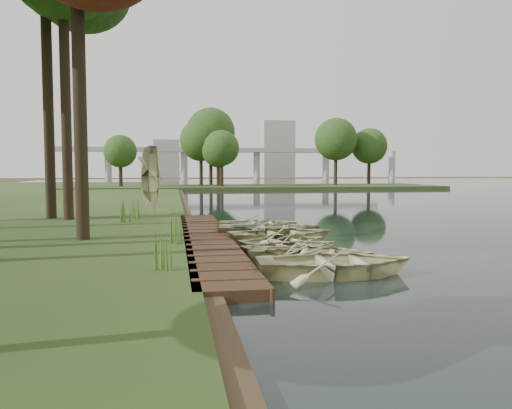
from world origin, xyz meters
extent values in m
plane|color=#3D2F1D|center=(0.00, 0.00, 0.00)|extent=(300.00, 300.00, 0.00)
cube|color=#392416|center=(-1.60, 0.00, 0.15)|extent=(1.60, 16.00, 0.30)
cube|color=#31401C|center=(8.00, 50.00, 0.23)|extent=(50.00, 14.00, 0.45)
cylinder|color=black|center=(-15.33, 50.00, 2.85)|extent=(0.50, 0.50, 4.80)
sphere|color=#2C4D1A|center=(-15.33, 50.00, 6.45)|extent=(5.60, 5.60, 5.60)
cylinder|color=black|center=(-8.67, 50.00, 2.85)|extent=(0.50, 0.50, 4.80)
sphere|color=#2C4D1A|center=(-8.67, 50.00, 6.45)|extent=(5.60, 5.60, 5.60)
cylinder|color=black|center=(-2.00, 50.00, 2.85)|extent=(0.50, 0.50, 4.80)
sphere|color=#2C4D1A|center=(-2.00, 50.00, 6.45)|extent=(5.60, 5.60, 5.60)
cylinder|color=black|center=(4.67, 50.00, 2.85)|extent=(0.50, 0.50, 4.80)
sphere|color=#2C4D1A|center=(4.67, 50.00, 6.45)|extent=(5.60, 5.60, 5.60)
cylinder|color=black|center=(11.33, 50.00, 2.85)|extent=(0.50, 0.50, 4.80)
sphere|color=#2C4D1A|center=(11.33, 50.00, 6.45)|extent=(5.60, 5.60, 5.60)
cylinder|color=black|center=(18.00, 50.00, 2.85)|extent=(0.50, 0.50, 4.80)
sphere|color=#2C4D1A|center=(18.00, 50.00, 6.45)|extent=(5.60, 5.60, 5.60)
cylinder|color=black|center=(24.67, 50.00, 2.85)|extent=(0.50, 0.50, 4.80)
sphere|color=#2C4D1A|center=(24.67, 50.00, 6.45)|extent=(5.60, 5.60, 5.60)
cube|color=#A5A5A0|center=(10.00, 120.00, 8.00)|extent=(90.00, 4.00, 1.20)
cylinder|color=#A5A5A0|center=(-20.00, 120.00, 4.00)|extent=(1.80, 1.80, 8.00)
cylinder|color=#A5A5A0|center=(0.00, 120.00, 4.00)|extent=(1.80, 1.80, 8.00)
cylinder|color=#A5A5A0|center=(20.00, 120.00, 4.00)|extent=(1.80, 1.80, 8.00)
cylinder|color=#A5A5A0|center=(40.00, 120.00, 4.00)|extent=(1.80, 1.80, 8.00)
cylinder|color=#A5A5A0|center=(60.00, 120.00, 4.00)|extent=(1.80, 1.80, 8.00)
cube|color=#A5A5A0|center=(30.00, 140.00, 9.00)|extent=(10.00, 8.00, 18.00)
cube|color=#A5A5A0|center=(-5.00, 145.00, 6.00)|extent=(8.00, 8.00, 12.00)
imported|color=beige|center=(1.11, -5.88, 0.45)|extent=(3.97, 2.93, 0.79)
imported|color=beige|center=(0.98, -4.20, 0.40)|extent=(4.02, 3.47, 0.70)
imported|color=beige|center=(0.78, -2.86, 0.37)|extent=(3.58, 2.99, 0.64)
imported|color=beige|center=(0.80, -1.66, 0.36)|extent=(3.49, 2.91, 0.62)
imported|color=beige|center=(1.00, -0.37, 0.44)|extent=(4.05, 3.12, 0.78)
imported|color=beige|center=(0.85, 1.16, 0.46)|extent=(4.27, 3.29, 0.82)
imported|color=#2D717E|center=(0.91, 2.02, 0.37)|extent=(3.71, 3.19, 0.65)
imported|color=beige|center=(0.78, 3.40, 0.40)|extent=(3.74, 2.94, 0.70)
imported|color=beige|center=(-3.82, 8.83, 0.67)|extent=(4.11, 3.44, 0.73)
cylinder|color=black|center=(-5.70, -0.22, 5.07)|extent=(0.43, 0.43, 9.53)
cylinder|color=black|center=(-7.56, 6.81, 5.73)|extent=(0.46, 0.46, 10.86)
cylinder|color=black|center=(-8.50, 7.60, 6.26)|extent=(0.48, 0.48, 11.92)
cone|color=#3F661E|center=(-2.98, -5.72, 0.75)|extent=(0.60, 0.60, 0.90)
cone|color=#3F661E|center=(-2.60, -1.57, 0.87)|extent=(0.60, 0.60, 1.15)
cone|color=#3F661E|center=(-4.44, 6.45, 0.78)|extent=(0.60, 0.60, 0.96)
cone|color=#3F661E|center=(-4.88, 5.17, 0.77)|extent=(0.60, 0.60, 0.94)
camera|label=1|loc=(-2.70, -17.31, 2.61)|focal=35.00mm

